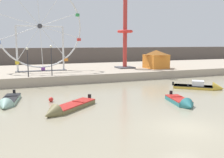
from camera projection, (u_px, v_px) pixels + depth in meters
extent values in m
plane|color=gray|center=(186.00, 128.00, 15.67)|extent=(240.00, 240.00, 0.00)
cube|color=tan|center=(79.00, 71.00, 42.12)|extent=(110.00, 19.34, 1.20)
cube|color=#564C47|center=(61.00, 57.00, 58.35)|extent=(140.00, 3.00, 4.40)
cube|color=olive|center=(74.00, 106.00, 20.46)|extent=(4.33, 3.95, 0.42)
cube|color=#B2231E|center=(74.00, 104.00, 20.43)|extent=(4.31, 3.94, 0.08)
cone|color=olive|center=(51.00, 114.00, 17.98)|extent=(1.79, 1.80, 1.31)
cube|color=black|center=(90.00, 97.00, 22.45)|extent=(0.31, 0.31, 0.44)
cube|color=#B2231E|center=(78.00, 101.00, 20.91)|extent=(0.88, 1.00, 0.06)
cube|color=teal|center=(178.00, 100.00, 22.29)|extent=(1.99, 3.52, 0.45)
cube|color=#B2231E|center=(178.00, 98.00, 22.26)|extent=(2.01, 3.49, 0.08)
cone|color=teal|center=(189.00, 106.00, 20.24)|extent=(1.40, 1.16, 1.23)
cube|color=black|center=(171.00, 93.00, 23.96)|extent=(0.28, 0.25, 0.44)
cube|color=#B2231E|center=(176.00, 97.00, 22.65)|extent=(1.11, 0.40, 0.06)
cube|color=#93BCAD|center=(10.00, 100.00, 22.65)|extent=(1.92, 4.27, 0.42)
cube|color=black|center=(10.00, 98.00, 22.63)|extent=(1.94, 4.23, 0.08)
cone|color=#93BCAD|center=(5.00, 107.00, 20.14)|extent=(1.40, 1.31, 1.25)
cube|color=black|center=(14.00, 92.00, 24.69)|extent=(0.27, 0.23, 0.44)
cube|color=black|center=(11.00, 96.00, 23.11)|extent=(1.13, 0.33, 0.06)
cube|color=gold|center=(193.00, 87.00, 29.33)|extent=(4.46, 4.14, 0.37)
cube|color=black|center=(193.00, 86.00, 29.31)|extent=(4.44, 4.12, 0.08)
cone|color=gold|center=(218.00, 88.00, 28.41)|extent=(1.93, 1.96, 1.52)
cube|color=black|center=(173.00, 84.00, 30.05)|extent=(0.31, 0.31, 0.44)
cube|color=silver|center=(198.00, 83.00, 29.08)|extent=(1.86, 1.85, 0.61)
cube|color=black|center=(188.00, 85.00, 29.48)|extent=(1.00, 1.14, 0.06)
torus|color=silver|center=(40.00, 26.00, 36.34)|extent=(12.66, 0.24, 12.66)
cylinder|color=#38383D|center=(40.00, 26.00, 36.34)|extent=(0.70, 0.50, 0.70)
cylinder|color=silver|center=(25.00, 9.00, 35.29)|extent=(3.90, 0.08, 4.93)
cylinder|color=silver|center=(18.00, 20.00, 35.14)|extent=(6.00, 0.08, 1.77)
cylinder|color=silver|center=(19.00, 33.00, 35.44)|extent=(5.86, 0.08, 2.21)
cylinder|color=silver|center=(28.00, 43.00, 36.09)|extent=(3.53, 0.08, 5.20)
cube|color=yellow|center=(17.00, 63.00, 35.88)|extent=(0.56, 0.48, 0.44)
cylinder|color=silver|center=(41.00, 47.00, 36.84)|extent=(0.31, 0.08, 6.21)
cube|color=purple|center=(43.00, 69.00, 37.37)|extent=(0.56, 0.48, 0.44)
cylinder|color=silver|center=(53.00, 42.00, 37.39)|extent=(3.90, 0.08, 4.93)
cube|color=orange|center=(66.00, 60.00, 38.48)|extent=(0.56, 0.48, 0.44)
cylinder|color=silver|center=(60.00, 32.00, 37.54)|extent=(6.00, 0.08, 1.77)
cube|color=red|center=(79.00, 40.00, 38.79)|extent=(0.56, 0.48, 0.44)
cylinder|color=silver|center=(59.00, 20.00, 37.24)|extent=(5.86, 0.08, 2.21)
cube|color=#33934C|center=(77.00, 15.00, 38.18)|extent=(0.56, 0.48, 0.44)
cylinder|color=silver|center=(51.00, 9.00, 36.59)|extent=(3.53, 0.08, 5.20)
cylinder|color=silver|center=(38.00, 5.00, 35.84)|extent=(0.31, 0.08, 6.21)
cylinder|color=silver|center=(17.00, 49.00, 35.60)|extent=(0.28, 0.28, 6.81)
cylinder|color=silver|center=(63.00, 49.00, 38.07)|extent=(0.28, 0.28, 6.81)
cylinder|color=silver|center=(40.00, 26.00, 36.34)|extent=(6.83, 0.18, 0.18)
cube|color=#4C4C51|center=(42.00, 71.00, 37.33)|extent=(7.63, 1.20, 0.08)
cylinder|color=#BC332D|center=(125.00, 27.00, 40.79)|extent=(0.70, 0.70, 13.97)
torus|color=red|center=(125.00, 31.00, 40.89)|extent=(2.64, 2.64, 0.44)
cube|color=#4C4C51|center=(125.00, 67.00, 41.79)|extent=(2.80, 2.80, 0.24)
cube|color=orange|center=(156.00, 61.00, 41.39)|extent=(3.43, 3.68, 2.34)
pyramid|color=brown|center=(156.00, 52.00, 41.17)|extent=(3.77, 4.05, 0.80)
cylinder|color=#2D2D33|center=(52.00, 62.00, 31.67)|extent=(0.12, 0.12, 3.72)
sphere|color=#F2EACC|center=(51.00, 46.00, 31.38)|extent=(0.32, 0.32, 0.32)
cylinder|color=#2D2D33|center=(28.00, 63.00, 30.41)|extent=(0.12, 0.12, 3.46)
sphere|color=#F2EACC|center=(27.00, 49.00, 30.14)|extent=(0.32, 0.32, 0.32)
sphere|color=red|center=(51.00, 100.00, 22.62)|extent=(0.44, 0.44, 0.44)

